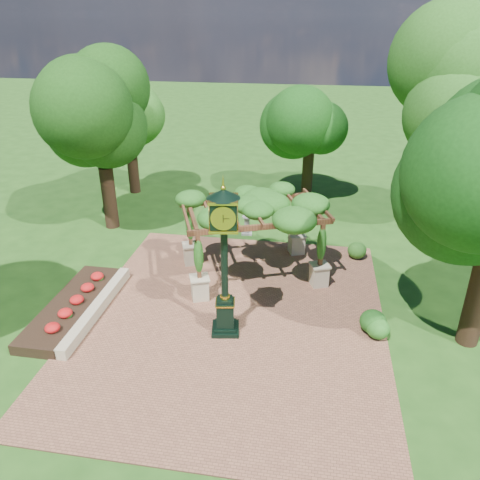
# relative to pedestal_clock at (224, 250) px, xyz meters

# --- Properties ---
(ground) EXTENTS (120.00, 120.00, 0.00)m
(ground) POSITION_rel_pedestal_clock_xyz_m (0.10, -0.22, -2.94)
(ground) COLOR #1E4714
(ground) RESTS_ON ground
(brick_plaza) EXTENTS (10.00, 12.00, 0.04)m
(brick_plaza) POSITION_rel_pedestal_clock_xyz_m (0.10, 0.78, -2.92)
(brick_plaza) COLOR brown
(brick_plaza) RESTS_ON ground
(border_wall) EXTENTS (0.35, 5.00, 0.40)m
(border_wall) POSITION_rel_pedestal_clock_xyz_m (-4.50, 0.28, -2.74)
(border_wall) COLOR #C6B793
(border_wall) RESTS_ON ground
(flower_bed) EXTENTS (1.50, 5.00, 0.36)m
(flower_bed) POSITION_rel_pedestal_clock_xyz_m (-5.40, 0.28, -2.76)
(flower_bed) COLOR red
(flower_bed) RESTS_ON ground
(pedestal_clock) EXTENTS (1.11, 1.11, 4.92)m
(pedestal_clock) POSITION_rel_pedestal_clock_xyz_m (0.00, 0.00, 0.00)
(pedestal_clock) COLOR black
(pedestal_clock) RESTS_ON brick_plaza
(pergola) EXTENTS (6.01, 4.89, 3.27)m
(pergola) POSITION_rel_pedestal_clock_xyz_m (0.33, 3.82, -0.25)
(pergola) COLOR #C0B28F
(pergola) RESTS_ON brick_plaza
(sundial) EXTENTS (0.54, 0.54, 0.87)m
(sundial) POSITION_rel_pedestal_clock_xyz_m (-0.44, 7.50, -2.56)
(sundial) COLOR gray
(sundial) RESTS_ON ground
(shrub_front) EXTENTS (0.93, 0.93, 0.65)m
(shrub_front) POSITION_rel_pedestal_clock_xyz_m (4.78, 0.45, -2.57)
(shrub_front) COLOR #24631C
(shrub_front) RESTS_ON brick_plaza
(shrub_mid) EXTENTS (1.04, 1.04, 0.76)m
(shrub_mid) POSITION_rel_pedestal_clock_xyz_m (4.64, 0.72, -2.52)
(shrub_mid) COLOR #1A4B15
(shrub_mid) RESTS_ON brick_plaza
(shrub_back) EXTENTS (0.96, 0.96, 0.70)m
(shrub_back) POSITION_rel_pedestal_clock_xyz_m (4.45, 5.81, -2.55)
(shrub_back) COLOR #285B1A
(shrub_back) RESTS_ON brick_plaza
(tree_west_near) EXTENTS (4.27, 4.27, 7.57)m
(tree_west_near) POSITION_rel_pedestal_clock_xyz_m (-6.95, 7.28, 2.26)
(tree_west_near) COLOR #362115
(tree_west_near) RESTS_ON ground
(tree_west_far) EXTENTS (3.31, 3.31, 6.45)m
(tree_west_far) POSITION_rel_pedestal_clock_xyz_m (-7.65, 12.13, 1.47)
(tree_west_far) COLOR black
(tree_west_far) RESTS_ON ground
(tree_north) EXTENTS (3.23, 3.23, 6.75)m
(tree_north) POSITION_rel_pedestal_clock_xyz_m (2.10, 13.11, 1.68)
(tree_north) COLOR black
(tree_north) RESTS_ON ground
(tree_east_far) EXTENTS (4.66, 4.66, 8.95)m
(tree_east_far) POSITION_rel_pedestal_clock_xyz_m (8.88, 9.93, 3.21)
(tree_east_far) COLOR black
(tree_east_far) RESTS_ON ground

